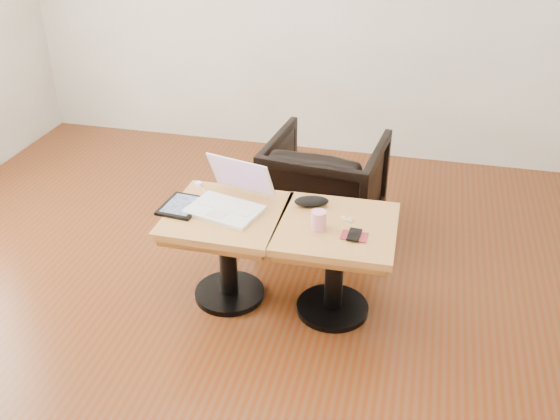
% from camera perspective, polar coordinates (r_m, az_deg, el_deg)
% --- Properties ---
extents(room_shell, '(4.52, 4.52, 2.71)m').
position_cam_1_polar(room_shell, '(2.59, -6.55, 13.11)').
color(room_shell, '#572E15').
rests_on(room_shell, ground).
extents(side_table_left, '(0.58, 0.58, 0.52)m').
position_cam_1_polar(side_table_left, '(3.20, -4.90, -2.20)').
color(side_table_left, black).
rests_on(side_table_left, ground).
extents(side_table_right, '(0.59, 0.59, 0.52)m').
position_cam_1_polar(side_table_right, '(3.10, 5.11, -3.43)').
color(side_table_right, black).
rests_on(side_table_right, ground).
extents(laptop, '(0.43, 0.42, 0.24)m').
position_cam_1_polar(laptop, '(3.16, -4.60, 1.04)').
color(laptop, white).
rests_on(laptop, side_table_left).
extents(tablet, '(0.21, 0.25, 0.02)m').
position_cam_1_polar(tablet, '(3.20, -8.97, 0.38)').
color(tablet, black).
rests_on(tablet, side_table_left).
extents(charging_adapter, '(0.05, 0.05, 0.02)m').
position_cam_1_polar(charging_adapter, '(3.39, -7.45, 2.35)').
color(charging_adapter, white).
rests_on(charging_adapter, side_table_left).
extents(glasses_case, '(0.19, 0.12, 0.06)m').
position_cam_1_polar(glasses_case, '(3.17, 2.90, 0.79)').
color(glasses_case, black).
rests_on(glasses_case, side_table_right).
extents(striped_cup, '(0.09, 0.09, 0.09)m').
position_cam_1_polar(striped_cup, '(2.97, 3.53, -0.93)').
color(striped_cup, '#F54A8B').
rests_on(striped_cup, side_table_right).
extents(earbuds_tangle, '(0.07, 0.04, 0.01)m').
position_cam_1_polar(earbuds_tangle, '(3.07, 6.19, -0.86)').
color(earbuds_tangle, white).
rests_on(earbuds_tangle, side_table_right).
extents(phone_on_sleeve, '(0.13, 0.11, 0.02)m').
position_cam_1_polar(phone_on_sleeve, '(2.94, 6.81, -2.32)').
color(phone_on_sleeve, maroon).
rests_on(phone_on_sleeve, side_table_right).
extents(armchair, '(0.73, 0.75, 0.62)m').
position_cam_1_polar(armchair, '(3.84, 4.11, 2.28)').
color(armchair, black).
rests_on(armchair, ground).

